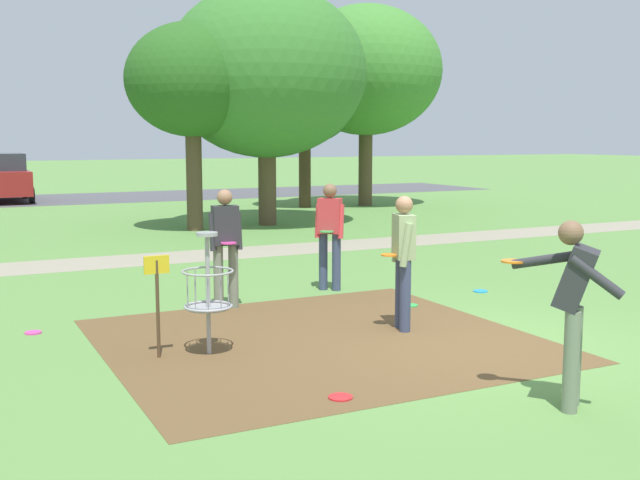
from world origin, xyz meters
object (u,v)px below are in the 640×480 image
(tree_mid_left, at_px, (192,81))
(player_waiting_left, at_px, (225,242))
(disc_golf_basket, at_px, (203,289))
(tree_near_left, at_px, (305,102))
(player_throwing, at_px, (403,255))
(frisbee_far_left, at_px, (340,397))
(tree_mid_right, at_px, (366,71))
(player_waiting_right, at_px, (330,230))
(player_foreground_watching, at_px, (573,301))
(frisbee_by_tee, at_px, (480,291))
(frisbee_far_right, at_px, (409,305))
(frisbee_near_basket, at_px, (33,333))
(parked_car_leftmost, at_px, (2,178))
(tree_mid_center, at_px, (266,72))

(tree_mid_left, bearing_deg, player_waiting_left, -104.74)
(disc_golf_basket, bearing_deg, tree_near_left, 61.09)
(player_waiting_left, bearing_deg, player_throwing, -53.78)
(player_waiting_left, relative_size, frisbee_far_left, 7.38)
(player_waiting_left, xyz_separation_m, tree_mid_right, (10.23, 13.86, 3.81))
(player_waiting_right, bearing_deg, tree_near_left, 66.15)
(frisbee_far_left, relative_size, tree_mid_left, 0.04)
(disc_golf_basket, bearing_deg, player_foreground_watching, -52.56)
(disc_golf_basket, relative_size, frisbee_by_tee, 6.16)
(frisbee_by_tee, bearing_deg, player_throwing, -148.21)
(player_waiting_right, height_order, tree_near_left, tree_near_left)
(frisbee_far_right, height_order, tree_near_left, tree_near_left)
(player_waiting_right, bearing_deg, frisbee_near_basket, -170.10)
(player_foreground_watching, xyz_separation_m, tree_near_left, (6.57, 19.43, 2.67))
(player_throwing, xyz_separation_m, player_waiting_left, (-1.59, 2.17, 0.00))
(disc_golf_basket, xyz_separation_m, tree_near_left, (8.99, 16.27, 2.90))
(player_foreground_watching, bearing_deg, player_throwing, 86.26)
(player_waiting_left, xyz_separation_m, tree_mid_left, (2.45, 9.31, 2.92))
(disc_golf_basket, bearing_deg, player_throwing, -1.05)
(disc_golf_basket, distance_m, frisbee_far_right, 3.71)
(disc_golf_basket, bearing_deg, tree_mid_left, 73.08)
(tree_mid_left, bearing_deg, frisbee_by_tee, -81.03)
(player_throwing, bearing_deg, parked_car_leftmost, 97.11)
(frisbee_near_basket, xyz_separation_m, tree_mid_left, (5.10, 9.58, 3.87))
(player_throwing, distance_m, tree_near_left, 17.72)
(frisbee_near_basket, bearing_deg, tree_mid_center, 53.59)
(disc_golf_basket, relative_size, frisbee_far_right, 5.69)
(tree_near_left, bearing_deg, player_throwing, -111.31)
(player_waiting_right, xyz_separation_m, tree_near_left, (6.02, 13.62, 2.68))
(player_foreground_watching, distance_m, player_waiting_left, 5.46)
(tree_mid_left, relative_size, parked_car_leftmost, 1.28)
(player_throwing, bearing_deg, frisbee_by_tee, 31.79)
(tree_near_left, height_order, tree_mid_center, tree_mid_center)
(frisbee_near_basket, xyz_separation_m, frisbee_by_tee, (6.68, -0.39, 0.00))
(frisbee_near_basket, bearing_deg, player_waiting_right, 9.90)
(tree_near_left, bearing_deg, player_waiting_left, -119.36)
(tree_mid_left, bearing_deg, tree_near_left, 41.28)
(player_waiting_right, xyz_separation_m, frisbee_near_basket, (-4.59, -0.80, -0.96))
(player_throwing, bearing_deg, tree_mid_center, 75.44)
(frisbee_near_basket, bearing_deg, tree_mid_left, 61.97)
(player_foreground_watching, height_order, player_throwing, same)
(player_foreground_watching, bearing_deg, tree_near_left, 71.32)
(player_foreground_watching, xyz_separation_m, player_waiting_right, (0.55, 5.81, -0.02))
(player_waiting_left, relative_size, frisbee_far_right, 7.00)
(frisbee_far_left, bearing_deg, player_foreground_watching, -33.46)
(frisbee_far_right, bearing_deg, parked_car_leftmost, 99.57)
(player_foreground_watching, relative_size, frisbee_far_right, 7.00)
(disc_golf_basket, relative_size, tree_mid_left, 0.26)
(frisbee_far_right, relative_size, tree_mid_right, 0.03)
(player_waiting_left, bearing_deg, frisbee_by_tee, -9.40)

